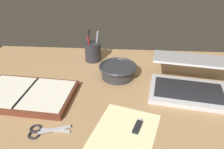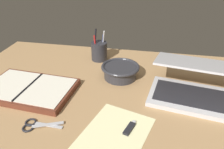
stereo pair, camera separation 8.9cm
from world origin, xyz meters
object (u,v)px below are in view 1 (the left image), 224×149
Objects in this scene: bowl at (118,70)px; scissors at (40,131)px; pen_cup at (93,52)px; laptop at (189,80)px; planner at (27,95)px.

scissors is at bearing -122.42° from bowl.
bowl is at bearing -49.88° from pen_cup.
laptop is 65.90cm from planner.
laptop reaches higher than scissors.
planner is (-35.22, -18.70, -2.06)cm from bowl.
bowl is 1.28× the size of scissors.
laptop is 60.51cm from scissors.
planner is (-65.06, -9.87, -3.49)cm from laptop.
bowl reaches higher than scissors.
bowl is 43.96cm from scissors.
pen_cup is 1.20× the size of scissors.
laptop is 31.16cm from bowl.
pen_cup is at bearing 130.12° from bowl.
bowl is 1.07× the size of pen_cup.
scissors is at bearing -53.01° from planner.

